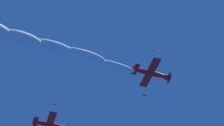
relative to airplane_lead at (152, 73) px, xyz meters
name	(u,v)px	position (x,y,z in m)	size (l,w,h in m)	color
airplane_lead	(152,73)	(0.00, 0.00, 0.00)	(6.79, 6.50, 3.74)	red
airplane_left_wingman	(52,125)	(0.59, -21.03, 1.24)	(6.80, 6.55, 3.41)	red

